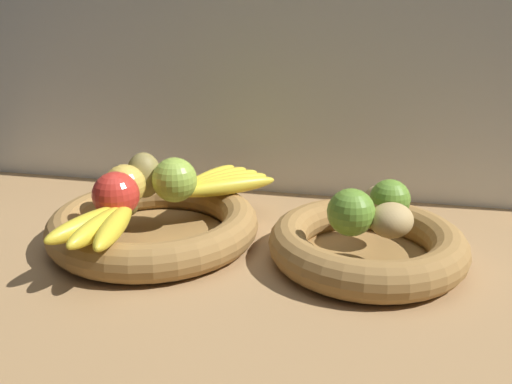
% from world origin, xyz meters
% --- Properties ---
extents(ground_plane, '(1.40, 0.90, 0.03)m').
position_xyz_m(ground_plane, '(0.00, 0.00, -0.01)').
color(ground_plane, '#9E774C').
extents(back_wall, '(1.40, 0.03, 0.55)m').
position_xyz_m(back_wall, '(0.00, 0.30, 0.28)').
color(back_wall, silver).
rests_on(back_wall, ground_plane).
extents(fruit_bowl_left, '(0.34, 0.34, 0.06)m').
position_xyz_m(fruit_bowl_left, '(-0.18, 0.01, 0.03)').
color(fruit_bowl_left, olive).
rests_on(fruit_bowl_left, ground_plane).
extents(fruit_bowl_right, '(0.29, 0.29, 0.06)m').
position_xyz_m(fruit_bowl_right, '(0.16, 0.01, 0.03)').
color(fruit_bowl_right, olive).
rests_on(fruit_bowl_right, ground_plane).
extents(apple_red_front, '(0.07, 0.07, 0.07)m').
position_xyz_m(apple_red_front, '(-0.22, -0.04, 0.09)').
color(apple_red_front, red).
rests_on(apple_red_front, fruit_bowl_left).
extents(apple_green_back, '(0.07, 0.07, 0.07)m').
position_xyz_m(apple_green_back, '(-0.16, 0.04, 0.09)').
color(apple_green_back, '#8CAD3D').
rests_on(apple_green_back, fruit_bowl_left).
extents(apple_golden_left, '(0.07, 0.07, 0.07)m').
position_xyz_m(apple_golden_left, '(-0.23, 0.01, 0.09)').
color(apple_golden_left, gold).
rests_on(apple_golden_left, fruit_bowl_left).
extents(pear_brown, '(0.08, 0.08, 0.08)m').
position_xyz_m(pear_brown, '(-0.21, 0.05, 0.10)').
color(pear_brown, olive).
rests_on(pear_brown, fruit_bowl_left).
extents(banana_bunch_front, '(0.11, 0.17, 0.03)m').
position_xyz_m(banana_bunch_front, '(-0.21, -0.11, 0.07)').
color(banana_bunch_front, gold).
rests_on(banana_bunch_front, fruit_bowl_left).
extents(banana_bunch_back, '(0.16, 0.19, 0.03)m').
position_xyz_m(banana_bunch_back, '(-0.10, 0.11, 0.07)').
color(banana_bunch_back, yellow).
rests_on(banana_bunch_back, fruit_bowl_left).
extents(potato_small, '(0.09, 0.09, 0.05)m').
position_xyz_m(potato_small, '(0.19, -0.03, 0.08)').
color(potato_small, tan).
rests_on(potato_small, fruit_bowl_right).
extents(potato_back, '(0.08, 0.09, 0.05)m').
position_xyz_m(potato_back, '(0.18, 0.05, 0.08)').
color(potato_back, tan).
rests_on(potato_back, fruit_bowl_right).
extents(lime_near, '(0.07, 0.07, 0.07)m').
position_xyz_m(lime_near, '(0.13, -0.03, 0.09)').
color(lime_near, olive).
rests_on(lime_near, fruit_bowl_right).
extents(lime_far, '(0.06, 0.06, 0.06)m').
position_xyz_m(lime_far, '(0.19, 0.04, 0.09)').
color(lime_far, olive).
rests_on(lime_far, fruit_bowl_right).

